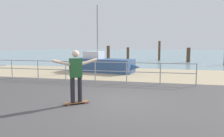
{
  "coord_description": "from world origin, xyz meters",
  "views": [
    {
      "loc": [
        1.51,
        -6.97,
        1.96
      ],
      "look_at": [
        -0.58,
        2.0,
        0.9
      ],
      "focal_mm": 35.56,
      "sensor_mm": 36.0,
      "label": 1
    }
  ],
  "objects": [
    {
      "name": "sea_surface",
      "position": [
        0.0,
        35.0,
        0.0
      ],
      "size": [
        72.0,
        50.0,
        0.04
      ],
      "primitive_type": "cube",
      "color": "#75939E",
      "rests_on": "ground"
    },
    {
      "name": "groyne_post_2",
      "position": [
        1.02,
        18.7,
        1.1
      ],
      "size": [
        0.26,
        0.26,
        2.2
      ],
      "primitive_type": "cylinder",
      "color": "#513826",
      "rests_on": "ground"
    },
    {
      "name": "beach_strip",
      "position": [
        0.0,
        7.0,
        0.0
      ],
      "size": [
        24.0,
        6.0,
        0.04
      ],
      "primitive_type": "cube",
      "color": "tan",
      "rests_on": "ground"
    },
    {
      "name": "skateboarder",
      "position": [
        -1.16,
        -0.5,
        1.02
      ],
      "size": [
        1.19,
        0.97,
        1.65
      ],
      "color": "#26262B",
      "rests_on": "skateboard"
    },
    {
      "name": "groyne_post_0",
      "position": [
        -4.9,
        18.58,
        0.83
      ],
      "size": [
        0.38,
        0.38,
        1.65
      ],
      "primitive_type": "cylinder",
      "color": "#513826",
      "rests_on": "ground"
    },
    {
      "name": "skateboard",
      "position": [
        -1.16,
        -0.5,
        0.07
      ],
      "size": [
        0.75,
        0.65,
        0.08
      ],
      "color": "brown",
      "rests_on": "ground"
    },
    {
      "name": "groyne_post_3",
      "position": [
        3.98,
        16.89,
        0.75
      ],
      "size": [
        0.38,
        0.38,
        1.5
      ],
      "primitive_type": "cylinder",
      "color": "#513826",
      "rests_on": "ground"
    },
    {
      "name": "railing_fence",
      "position": [
        -2.63,
        3.6,
        0.7
      ],
      "size": [
        11.26,
        0.05,
        1.05
      ],
      "color": "#9EA0A5",
      "rests_on": "ground"
    },
    {
      "name": "ground_plane",
      "position": [
        0.0,
        -1.0,
        0.0
      ],
      "size": [
        24.0,
        10.0,
        0.04
      ],
      "primitive_type": "cube",
      "color": "#474444",
      "rests_on": "ground"
    },
    {
      "name": "sailboat",
      "position": [
        -2.43,
        7.43,
        0.52
      ],
      "size": [
        5.07,
        2.33,
        4.48
      ],
      "color": "#335184",
      "rests_on": "ground"
    },
    {
      "name": "groyne_post_1",
      "position": [
        -1.94,
        14.78,
        0.77
      ],
      "size": [
        0.27,
        0.27,
        1.55
      ],
      "primitive_type": "cylinder",
      "color": "#513826",
      "rests_on": "ground"
    }
  ]
}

